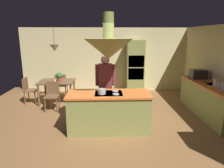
{
  "coord_description": "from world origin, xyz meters",
  "views": [
    {
      "loc": [
        -0.09,
        -4.71,
        2.23
      ],
      "look_at": [
        0.1,
        0.4,
        1.0
      ],
      "focal_mm": 32.14,
      "sensor_mm": 36.0,
      "label": 1
    }
  ],
  "objects_px": {
    "kitchen_island": "(109,112)",
    "cooking_pot_on_cooktop": "(102,91)",
    "dining_table": "(57,84)",
    "chair_at_corner": "(29,89)",
    "chair_facing_island": "(52,94)",
    "microwave_on_counter": "(198,74)",
    "potted_plant_on_table": "(59,76)",
    "canister_sugar": "(220,85)",
    "chair_by_back_wall": "(61,84)",
    "oven_tower": "(135,67)",
    "person_at_island": "(105,83)",
    "cup_on_table": "(55,81)",
    "canister_tea": "(216,83)",
    "canister_flour": "(224,87)"
  },
  "relations": [
    {
      "from": "potted_plant_on_table",
      "to": "chair_facing_island",
      "type": "bearing_deg",
      "value": -100.26
    },
    {
      "from": "canister_flour",
      "to": "canister_sugar",
      "type": "relative_size",
      "value": 1.19
    },
    {
      "from": "canister_tea",
      "to": "cooking_pot_on_cooktop",
      "type": "bearing_deg",
      "value": -167.68
    },
    {
      "from": "dining_table",
      "to": "chair_at_corner",
      "type": "relative_size",
      "value": 1.32
    },
    {
      "from": "microwave_on_counter",
      "to": "cooking_pot_on_cooktop",
      "type": "bearing_deg",
      "value": -150.58
    },
    {
      "from": "canister_sugar",
      "to": "dining_table",
      "type": "bearing_deg",
      "value": 158.87
    },
    {
      "from": "kitchen_island",
      "to": "chair_at_corner",
      "type": "xyz_separation_m",
      "value": [
        -2.65,
        2.1,
        0.04
      ]
    },
    {
      "from": "canister_tea",
      "to": "canister_flour",
      "type": "bearing_deg",
      "value": -90.0
    },
    {
      "from": "chair_at_corner",
      "to": "cooking_pot_on_cooktop",
      "type": "height_order",
      "value": "cooking_pot_on_cooktop"
    },
    {
      "from": "chair_at_corner",
      "to": "chair_by_back_wall",
      "type": "bearing_deg",
      "value": -55.27
    },
    {
      "from": "person_at_island",
      "to": "chair_facing_island",
      "type": "relative_size",
      "value": 2.01
    },
    {
      "from": "chair_facing_island",
      "to": "canister_flour",
      "type": "relative_size",
      "value": 5.06
    },
    {
      "from": "dining_table",
      "to": "canister_flour",
      "type": "relative_size",
      "value": 6.68
    },
    {
      "from": "potted_plant_on_table",
      "to": "cup_on_table",
      "type": "height_order",
      "value": "potted_plant_on_table"
    },
    {
      "from": "chair_facing_island",
      "to": "chair_by_back_wall",
      "type": "distance_m",
      "value": 1.32
    },
    {
      "from": "chair_facing_island",
      "to": "microwave_on_counter",
      "type": "distance_m",
      "value": 4.58
    },
    {
      "from": "chair_facing_island",
      "to": "canister_tea",
      "type": "distance_m",
      "value": 4.66
    },
    {
      "from": "cup_on_table",
      "to": "kitchen_island",
      "type": "bearing_deg",
      "value": -47.84
    },
    {
      "from": "person_at_island",
      "to": "cooking_pot_on_cooktop",
      "type": "relative_size",
      "value": 9.69
    },
    {
      "from": "cup_on_table",
      "to": "canister_tea",
      "type": "bearing_deg",
      "value": -16.61
    },
    {
      "from": "kitchen_island",
      "to": "person_at_island",
      "type": "relative_size",
      "value": 1.11
    },
    {
      "from": "cup_on_table",
      "to": "canister_flour",
      "type": "relative_size",
      "value": 0.52
    },
    {
      "from": "kitchen_island",
      "to": "canister_flour",
      "type": "xyz_separation_m",
      "value": [
        2.84,
        0.17,
        0.54
      ]
    },
    {
      "from": "oven_tower",
      "to": "person_at_island",
      "type": "xyz_separation_m",
      "value": [
        -1.17,
        -2.56,
        -0.03
      ]
    },
    {
      "from": "canister_flour",
      "to": "chair_facing_island",
      "type": "bearing_deg",
      "value": 164.32
    },
    {
      "from": "potted_plant_on_table",
      "to": "cooking_pot_on_cooktop",
      "type": "relative_size",
      "value": 1.67
    },
    {
      "from": "chair_facing_island",
      "to": "person_at_island",
      "type": "bearing_deg",
      "value": -24.86
    },
    {
      "from": "chair_at_corner",
      "to": "cup_on_table",
      "type": "relative_size",
      "value": 9.67
    },
    {
      "from": "kitchen_island",
      "to": "cooking_pot_on_cooktop",
      "type": "bearing_deg",
      "value": -140.91
    },
    {
      "from": "chair_at_corner",
      "to": "potted_plant_on_table",
      "type": "relative_size",
      "value": 2.9
    },
    {
      "from": "canister_flour",
      "to": "oven_tower",
      "type": "bearing_deg",
      "value": 119.48
    },
    {
      "from": "oven_tower",
      "to": "chair_by_back_wall",
      "type": "bearing_deg",
      "value": -170.23
    },
    {
      "from": "oven_tower",
      "to": "canister_sugar",
      "type": "height_order",
      "value": "oven_tower"
    },
    {
      "from": "kitchen_island",
      "to": "chair_facing_island",
      "type": "xyz_separation_m",
      "value": [
        -1.7,
        1.44,
        0.04
      ]
    },
    {
      "from": "oven_tower",
      "to": "chair_by_back_wall",
      "type": "relative_size",
      "value": 2.38
    },
    {
      "from": "kitchen_island",
      "to": "oven_tower",
      "type": "xyz_separation_m",
      "value": [
        1.1,
        3.24,
        0.57
      ]
    },
    {
      "from": "cup_on_table",
      "to": "microwave_on_counter",
      "type": "relative_size",
      "value": 0.2
    },
    {
      "from": "canister_sugar",
      "to": "microwave_on_counter",
      "type": "bearing_deg",
      "value": 90.0
    },
    {
      "from": "dining_table",
      "to": "canister_sugar",
      "type": "height_order",
      "value": "canister_sugar"
    },
    {
      "from": "oven_tower",
      "to": "cooking_pot_on_cooktop",
      "type": "distance_m",
      "value": 3.6
    },
    {
      "from": "person_at_island",
      "to": "canister_tea",
      "type": "height_order",
      "value": "person_at_island"
    },
    {
      "from": "oven_tower",
      "to": "potted_plant_on_table",
      "type": "height_order",
      "value": "oven_tower"
    },
    {
      "from": "canister_sugar",
      "to": "cooking_pot_on_cooktop",
      "type": "height_order",
      "value": "canister_sugar"
    },
    {
      "from": "chair_facing_island",
      "to": "chair_at_corner",
      "type": "bearing_deg",
      "value": 145.27
    },
    {
      "from": "cup_on_table",
      "to": "dining_table",
      "type": "bearing_deg",
      "value": 89.27
    },
    {
      "from": "oven_tower",
      "to": "chair_by_back_wall",
      "type": "xyz_separation_m",
      "value": [
        -2.8,
        -0.48,
        -0.53
      ]
    },
    {
      "from": "oven_tower",
      "to": "cup_on_table",
      "type": "distance_m",
      "value": 3.13
    },
    {
      "from": "cup_on_table",
      "to": "cooking_pot_on_cooktop",
      "type": "bearing_deg",
      "value": -52.5
    },
    {
      "from": "oven_tower",
      "to": "potted_plant_on_table",
      "type": "distance_m",
      "value": 2.96
    },
    {
      "from": "potted_plant_on_table",
      "to": "canister_sugar",
      "type": "xyz_separation_m",
      "value": [
        4.43,
        -1.68,
        0.07
      ]
    }
  ]
}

